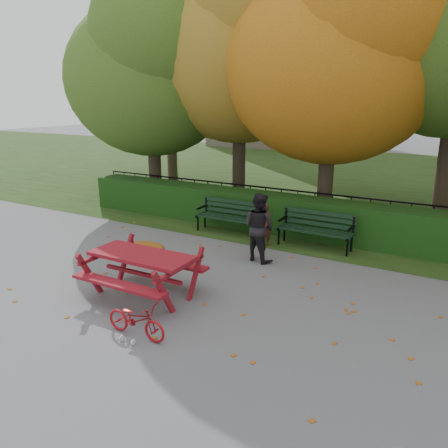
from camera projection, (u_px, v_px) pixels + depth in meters
The scene contains 17 objects.
ground at pixel (194, 293), 8.16m from camera, with size 90.00×90.00×0.00m, color slate.
grass_strip at pixel (366, 179), 19.80m from camera, with size 90.00×90.00×0.00m, color #1B310F.
building_left at pixel (287, 42), 32.05m from camera, with size 10.00×7.00×15.00m, color tan.
hedge at pixel (286, 214), 11.76m from camera, with size 13.00×0.90×1.00m, color black.
iron_fence at pixel (297, 207), 12.42m from camera, with size 14.00×0.04×1.02m.
tree_a at pixel (154, 66), 14.05m from camera, with size 5.88×5.60×7.48m.
tree_b at pixel (246, 35), 13.45m from camera, with size 6.72×6.40×8.79m.
tree_c at pixel (344, 46), 11.38m from camera, with size 6.30×6.00×8.00m.
tree_f at pixel (172, 43), 17.70m from camera, with size 6.93×6.60×9.19m.
bench_left at pixel (230, 214), 11.72m from camera, with size 1.80×0.57×0.88m.
bench_right at pixel (316, 227), 10.56m from camera, with size 1.80×0.57×0.88m.
picnic_table at pixel (142, 263), 7.88m from camera, with size 1.95×1.58×0.94m.
leaf_pile at pixel (145, 246), 10.67m from camera, with size 1.01×0.70×0.07m, color brown.
leaf_scatter at pixel (202, 287), 8.40m from camera, with size 9.00×5.70×0.01m, color brown, non-canonical shape.
child at pixel (264, 224), 10.70m from camera, with size 0.40×0.26×1.09m, color #431C15.
adult at pixel (259, 227), 9.64m from camera, with size 0.75×0.58×1.54m, color black.
bicycle at pixel (136, 320), 6.61m from camera, with size 0.37×1.07×0.56m, color maroon.
Camera 1 is at (4.24, -6.19, 3.50)m, focal length 35.00 mm.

